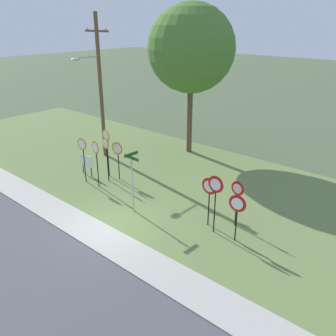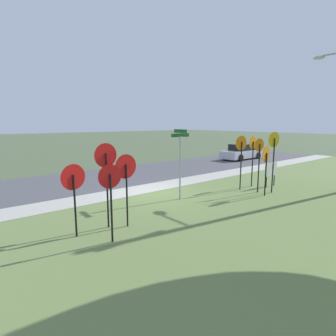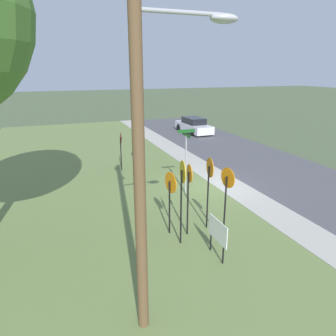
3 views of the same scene
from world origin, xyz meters
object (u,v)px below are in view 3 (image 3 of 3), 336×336
(stop_sign_far_right, at_px, (189,186))
(yield_sign_near_left, at_px, (121,143))
(parked_sedan_distant, at_px, (194,126))
(street_name_post, at_px, (186,156))
(yield_sign_far_right, at_px, (136,140))
(stop_sign_far_center, at_px, (227,190))
(stop_sign_near_right, at_px, (182,185))
(notice_board, at_px, (218,233))
(stop_sign_near_left, at_px, (170,190))
(stop_sign_far_left, at_px, (209,178))
(yield_sign_near_right, at_px, (141,136))
(utility_pole, at_px, (144,109))
(yield_sign_far_left, at_px, (139,143))

(stop_sign_far_right, relative_size, yield_sign_near_left, 1.17)
(stop_sign_far_right, relative_size, parked_sedan_distant, 0.54)
(parked_sedan_distant, bearing_deg, street_name_post, 151.24)
(yield_sign_near_left, relative_size, yield_sign_far_right, 1.03)
(stop_sign_far_center, relative_size, parked_sedan_distant, 0.55)
(stop_sign_far_center, distance_m, yield_sign_near_left, 9.07)
(stop_sign_near_right, relative_size, notice_board, 2.30)
(stop_sign_far_right, bearing_deg, yield_sign_near_left, 11.92)
(stop_sign_near_right, bearing_deg, parked_sedan_distant, -17.41)
(parked_sedan_distant, bearing_deg, stop_sign_near_left, 150.22)
(stop_sign_far_left, xyz_separation_m, parked_sedan_distant, (16.83, -7.34, -1.32))
(yield_sign_near_right, distance_m, street_name_post, 4.11)
(stop_sign_near_right, relative_size, utility_pole, 0.32)
(stop_sign_far_center, xyz_separation_m, parked_sedan_distant, (17.91, -7.28, -1.28))
(stop_sign_near_left, relative_size, parked_sedan_distant, 0.48)
(street_name_post, bearing_deg, stop_sign_far_left, 172.16)
(yield_sign_near_left, distance_m, yield_sign_far_left, 1.23)
(stop_sign_far_left, xyz_separation_m, yield_sign_far_right, (8.48, 0.38, -0.35))
(stop_sign_near_left, distance_m, utility_pole, 5.28)
(stop_sign_far_right, bearing_deg, stop_sign_far_center, -125.53)
(stop_sign_near_right, bearing_deg, stop_sign_far_center, -97.70)
(utility_pole, bearing_deg, street_name_post, -29.62)
(yield_sign_far_left, bearing_deg, stop_sign_near_right, 173.77)
(stop_sign_far_left, bearing_deg, parked_sedan_distant, -14.86)
(yield_sign_far_left, relative_size, utility_pole, 0.26)
(yield_sign_far_left, relative_size, parked_sedan_distant, 0.49)
(yield_sign_far_left, distance_m, yield_sign_far_right, 1.60)
(stop_sign_near_left, distance_m, yield_sign_far_right, 8.43)
(stop_sign_far_center, bearing_deg, utility_pole, 119.03)
(yield_sign_far_right, bearing_deg, yield_sign_near_right, 174.95)
(stop_sign_far_left, relative_size, parked_sedan_distant, 0.56)
(yield_sign_far_right, bearing_deg, street_name_post, -175.42)
(stop_sign_far_left, height_order, utility_pole, utility_pole)
(stop_sign_near_left, xyz_separation_m, stop_sign_near_right, (-0.78, -0.10, 0.44))
(stop_sign_far_center, height_order, parked_sedan_distant, stop_sign_far_center)
(stop_sign_far_right, xyz_separation_m, street_name_post, (3.63, -1.50, -0.04))
(utility_pole, distance_m, notice_board, 5.21)
(stop_sign_far_right, bearing_deg, yield_sign_near_right, 4.14)
(stop_sign_near_right, height_order, stop_sign_far_center, stop_sign_near_right)
(yield_sign_far_right, bearing_deg, stop_sign_far_left, 175.86)
(notice_board, bearing_deg, yield_sign_far_left, 0.07)
(stop_sign_far_left, distance_m, yield_sign_near_right, 7.43)
(stop_sign_far_center, height_order, utility_pole, utility_pole)
(stop_sign_near_right, distance_m, utility_pole, 4.53)
(stop_sign_far_center, xyz_separation_m, stop_sign_far_right, (0.89, 0.93, -0.05))
(stop_sign_far_left, distance_m, notice_board, 2.18)
(yield_sign_near_left, relative_size, yield_sign_far_left, 0.94)
(parked_sedan_distant, bearing_deg, yield_sign_near_left, 133.54)
(street_name_post, height_order, notice_board, street_name_post)
(stop_sign_near_right, bearing_deg, yield_sign_near_left, 9.59)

